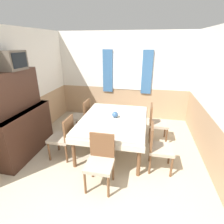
{
  "coord_description": "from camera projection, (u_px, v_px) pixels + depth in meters",
  "views": [
    {
      "loc": [
        0.73,
        -1.55,
        2.29
      ],
      "look_at": [
        0.04,
        1.88,
        0.89
      ],
      "focal_mm": 28.0,
      "sensor_mm": 36.0,
      "label": 1
    }
  ],
  "objects": [
    {
      "name": "sideboard",
      "position": [
        21.0,
        122.0,
        3.62
      ],
      "size": [
        0.46,
        1.45,
        1.79
      ],
      "color": "#3D2319",
      "rests_on": "ground_plane"
    },
    {
      "name": "wall_left",
      "position": [
        24.0,
        88.0,
        4.0
      ],
      "size": [
        0.05,
        4.17,
        2.6
      ],
      "color": "white",
      "rests_on": "ground_plane"
    },
    {
      "name": "wall_back",
      "position": [
        123.0,
        76.0,
        5.36
      ],
      "size": [
        4.38,
        0.09,
        2.6
      ],
      "color": "white",
      "rests_on": "ground_plane"
    },
    {
      "name": "dining_table",
      "position": [
        114.0,
        123.0,
        3.86
      ],
      "size": [
        1.43,
        1.83,
        0.74
      ],
      "color": "beige",
      "rests_on": "ground_plane"
    },
    {
      "name": "tv",
      "position": [
        13.0,
        61.0,
        3.27
      ],
      "size": [
        0.29,
        0.47,
        0.36
      ],
      "color": "#51473D",
      "rests_on": "sideboard"
    },
    {
      "name": "wall_right",
      "position": [
        216.0,
        99.0,
        3.26
      ],
      "size": [
        0.05,
        4.17,
        2.6
      ],
      "color": "white",
      "rests_on": "ground_plane"
    },
    {
      "name": "chair_right_far",
      "position": [
        156.0,
        122.0,
        4.23
      ],
      "size": [
        0.44,
        0.44,
        0.91
      ],
      "rotation": [
        0.0,
        0.0,
        4.71
      ],
      "color": "brown",
      "rests_on": "ground_plane"
    },
    {
      "name": "ground_plane",
      "position": [
        82.0,
        221.0,
        2.4
      ],
      "size": [
        16.0,
        16.0,
        0.0
      ],
      "primitive_type": "plane",
      "color": "tan"
    },
    {
      "name": "chair_right_near",
      "position": [
        158.0,
        146.0,
        3.24
      ],
      "size": [
        0.44,
        0.44,
        0.91
      ],
      "rotation": [
        0.0,
        0.0,
        4.71
      ],
      "color": "brown",
      "rests_on": "ground_plane"
    },
    {
      "name": "chair_left_far",
      "position": [
        82.0,
        115.0,
        4.58
      ],
      "size": [
        0.44,
        0.44,
        0.91
      ],
      "rotation": [
        0.0,
        0.0,
        1.57
      ],
      "color": "brown",
      "rests_on": "ground_plane"
    },
    {
      "name": "chair_head_near",
      "position": [
        100.0,
        159.0,
        2.87
      ],
      "size": [
        0.44,
        0.44,
        0.91
      ],
      "rotation": [
        0.0,
        0.0,
        3.14
      ],
      "color": "brown",
      "rests_on": "ground_plane"
    },
    {
      "name": "chair_left_near",
      "position": [
        64.0,
        136.0,
        3.59
      ],
      "size": [
        0.44,
        0.44,
        0.91
      ],
      "rotation": [
        0.0,
        0.0,
        1.57
      ],
      "color": "brown",
      "rests_on": "ground_plane"
    },
    {
      "name": "vase",
      "position": [
        115.0,
        115.0,
        3.85
      ],
      "size": [
        0.14,
        0.14,
        0.14
      ],
      "color": "#335684",
      "rests_on": "dining_table"
    }
  ]
}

